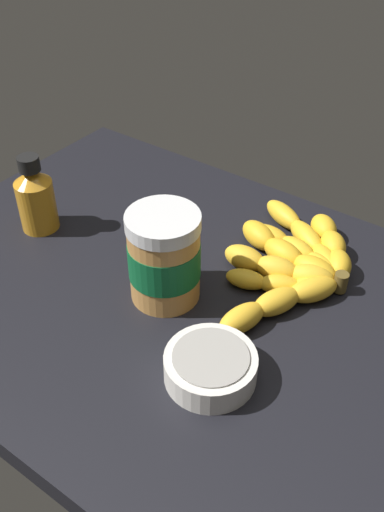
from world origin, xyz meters
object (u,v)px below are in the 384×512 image
(peanut_butter_jar, at_px, (164,257))
(banana_bunch, at_px, (294,261))
(small_bowl, at_px, (210,366))
(honey_bottle, at_px, (36,197))

(peanut_butter_jar, bearing_deg, banana_bunch, 51.22)
(banana_bunch, xyz_separation_m, small_bowl, (0.01, -0.24, 0.00))
(banana_bunch, xyz_separation_m, honey_bottle, (-0.39, -0.14, 0.04))
(small_bowl, bearing_deg, banana_bunch, 93.16)
(banana_bunch, bearing_deg, peanut_butter_jar, -128.78)
(peanut_butter_jar, xyz_separation_m, small_bowl, (0.14, -0.09, -0.05))
(peanut_butter_jar, bearing_deg, honey_bottle, 178.00)
(banana_bunch, relative_size, peanut_butter_jar, 2.36)
(banana_bunch, height_order, peanut_butter_jar, peanut_butter_jar)
(banana_bunch, bearing_deg, honey_bottle, -159.79)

